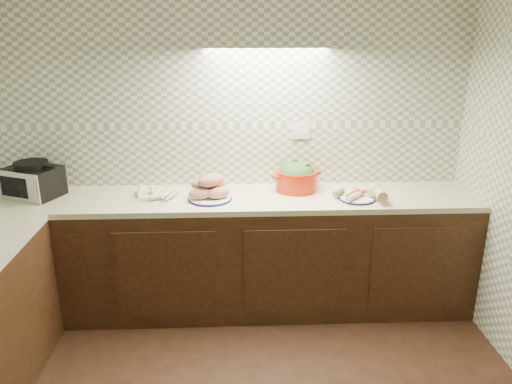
{
  "coord_description": "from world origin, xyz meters",
  "views": [
    {
      "loc": [
        0.05,
        -1.92,
        2.12
      ],
      "look_at": [
        0.19,
        1.25,
        1.02
      ],
      "focal_mm": 35.0,
      "sensor_mm": 36.0,
      "label": 1
    }
  ],
  "objects_px": {
    "toaster_oven": "(33,180)",
    "veg_plate": "(364,194)",
    "dutch_oven": "(296,177)",
    "onion_bowl": "(205,186)",
    "parsnip_pile": "(151,195)",
    "sweet_potato_plate": "(210,189)"
  },
  "relations": [
    {
      "from": "toaster_oven",
      "to": "veg_plate",
      "type": "bearing_deg",
      "value": 19.23
    },
    {
      "from": "dutch_oven",
      "to": "onion_bowl",
      "type": "bearing_deg",
      "value": 161.45
    },
    {
      "from": "toaster_oven",
      "to": "veg_plate",
      "type": "xyz_separation_m",
      "value": [
        2.38,
        -0.17,
        -0.08
      ]
    },
    {
      "from": "toaster_oven",
      "to": "veg_plate",
      "type": "height_order",
      "value": "toaster_oven"
    },
    {
      "from": "parsnip_pile",
      "to": "veg_plate",
      "type": "xyz_separation_m",
      "value": [
        1.53,
        -0.07,
        0.01
      ]
    },
    {
      "from": "parsnip_pile",
      "to": "sweet_potato_plate",
      "type": "distance_m",
      "value": 0.43
    },
    {
      "from": "onion_bowl",
      "to": "dutch_oven",
      "type": "distance_m",
      "value": 0.69
    },
    {
      "from": "parsnip_pile",
      "to": "sweet_potato_plate",
      "type": "relative_size",
      "value": 1.08
    },
    {
      "from": "sweet_potato_plate",
      "to": "dutch_oven",
      "type": "xyz_separation_m",
      "value": [
        0.64,
        0.18,
        0.03
      ]
    },
    {
      "from": "sweet_potato_plate",
      "to": "parsnip_pile",
      "type": "bearing_deg",
      "value": 178.35
    },
    {
      "from": "onion_bowl",
      "to": "dutch_oven",
      "type": "relative_size",
      "value": 0.4
    },
    {
      "from": "toaster_oven",
      "to": "dutch_oven",
      "type": "distance_m",
      "value": 1.92
    },
    {
      "from": "onion_bowl",
      "to": "veg_plate",
      "type": "xyz_separation_m",
      "value": [
        1.15,
        -0.22,
        -0.0
      ]
    },
    {
      "from": "dutch_oven",
      "to": "sweet_potato_plate",
      "type": "bearing_deg",
      "value": 175.81
    },
    {
      "from": "parsnip_pile",
      "to": "sweet_potato_plate",
      "type": "xyz_separation_m",
      "value": [
        0.42,
        -0.01,
        0.04
      ]
    },
    {
      "from": "veg_plate",
      "to": "onion_bowl",
      "type": "bearing_deg",
      "value": 169.2
    },
    {
      "from": "parsnip_pile",
      "to": "veg_plate",
      "type": "height_order",
      "value": "veg_plate"
    },
    {
      "from": "toaster_oven",
      "to": "veg_plate",
      "type": "distance_m",
      "value": 2.39
    },
    {
      "from": "veg_plate",
      "to": "parsnip_pile",
      "type": "bearing_deg",
      "value": 177.49
    },
    {
      "from": "sweet_potato_plate",
      "to": "veg_plate",
      "type": "bearing_deg",
      "value": -2.85
    },
    {
      "from": "dutch_oven",
      "to": "toaster_oven",
      "type": "bearing_deg",
      "value": 162.2
    },
    {
      "from": "parsnip_pile",
      "to": "sweet_potato_plate",
      "type": "bearing_deg",
      "value": -1.65
    }
  ]
}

